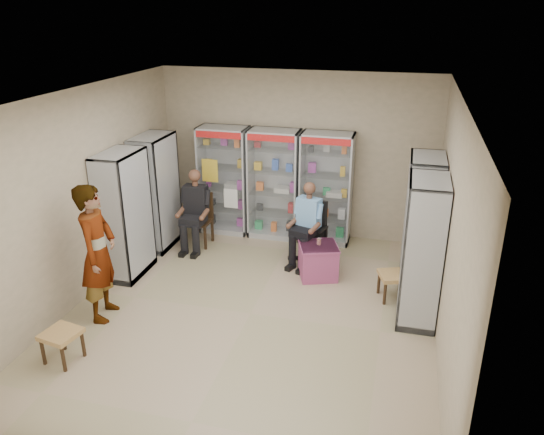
% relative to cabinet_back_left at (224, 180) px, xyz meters
% --- Properties ---
extents(floor, '(6.00, 6.00, 0.00)m').
position_rel_cabinet_back_left_xyz_m(floor, '(1.30, -2.73, -1.00)').
color(floor, tan).
rests_on(floor, ground).
extents(room_shell, '(5.02, 6.02, 3.01)m').
position_rel_cabinet_back_left_xyz_m(room_shell, '(1.30, -2.73, 0.97)').
color(room_shell, tan).
rests_on(room_shell, ground).
extents(cabinet_back_left, '(0.90, 0.50, 2.00)m').
position_rel_cabinet_back_left_xyz_m(cabinet_back_left, '(0.00, 0.00, 0.00)').
color(cabinet_back_left, '#A9ABB0').
rests_on(cabinet_back_left, floor).
extents(cabinet_back_mid, '(0.90, 0.50, 2.00)m').
position_rel_cabinet_back_left_xyz_m(cabinet_back_mid, '(0.95, 0.00, 0.00)').
color(cabinet_back_mid, '#B0B3B7').
rests_on(cabinet_back_mid, floor).
extents(cabinet_back_right, '(0.90, 0.50, 2.00)m').
position_rel_cabinet_back_left_xyz_m(cabinet_back_right, '(1.90, 0.00, 0.00)').
color(cabinet_back_right, silver).
rests_on(cabinet_back_right, floor).
extents(cabinet_right_far, '(0.90, 0.50, 2.00)m').
position_rel_cabinet_back_left_xyz_m(cabinet_right_far, '(3.53, -1.13, 0.00)').
color(cabinet_right_far, silver).
rests_on(cabinet_right_far, floor).
extents(cabinet_right_near, '(0.90, 0.50, 2.00)m').
position_rel_cabinet_back_left_xyz_m(cabinet_right_near, '(3.53, -2.23, 0.00)').
color(cabinet_right_near, '#A8A9AF').
rests_on(cabinet_right_near, floor).
extents(cabinet_left_far, '(0.90, 0.50, 2.00)m').
position_rel_cabinet_back_left_xyz_m(cabinet_left_far, '(-0.93, -0.93, 0.00)').
color(cabinet_left_far, '#B2B5BA').
rests_on(cabinet_left_far, floor).
extents(cabinet_left_near, '(0.90, 0.50, 2.00)m').
position_rel_cabinet_back_left_xyz_m(cabinet_left_near, '(-0.93, -2.03, 0.00)').
color(cabinet_left_near, '#A4A6AB').
rests_on(cabinet_left_near, floor).
extents(wooden_chair, '(0.42, 0.42, 0.94)m').
position_rel_cabinet_back_left_xyz_m(wooden_chair, '(-0.25, -0.73, -0.53)').
color(wooden_chair, black).
rests_on(wooden_chair, floor).
extents(seated_customer, '(0.44, 0.60, 1.34)m').
position_rel_cabinet_back_left_xyz_m(seated_customer, '(-0.25, -0.78, -0.33)').
color(seated_customer, black).
rests_on(seated_customer, floor).
extents(office_chair, '(0.71, 0.71, 1.03)m').
position_rel_cabinet_back_left_xyz_m(office_chair, '(1.78, -0.87, -0.48)').
color(office_chair, black).
rests_on(office_chair, floor).
extents(seated_shopkeeper, '(0.60, 0.71, 1.32)m').
position_rel_cabinet_back_left_xyz_m(seated_shopkeeper, '(1.78, -0.92, -0.34)').
color(seated_shopkeeper, '#76C1E9').
rests_on(seated_shopkeeper, floor).
extents(pink_trunk, '(0.71, 0.70, 0.54)m').
position_rel_cabinet_back_left_xyz_m(pink_trunk, '(2.02, -1.40, -0.73)').
color(pink_trunk, '#C14D91').
rests_on(pink_trunk, floor).
extents(tea_glass, '(0.07, 0.07, 0.10)m').
position_rel_cabinet_back_left_xyz_m(tea_glass, '(2.02, -1.37, -0.41)').
color(tea_glass, '#592607').
rests_on(tea_glass, pink_trunk).
extents(woven_stool_a, '(0.51, 0.51, 0.40)m').
position_rel_cabinet_back_left_xyz_m(woven_stool_a, '(3.20, -1.80, -0.80)').
color(woven_stool_a, '#A48745').
rests_on(woven_stool_a, floor).
extents(woven_stool_b, '(0.47, 0.47, 0.40)m').
position_rel_cabinet_back_left_xyz_m(woven_stool_b, '(-0.60, -4.29, -0.80)').
color(woven_stool_b, '#A26F44').
rests_on(woven_stool_b, floor).
extents(standing_man, '(0.57, 0.77, 1.92)m').
position_rel_cabinet_back_left_xyz_m(standing_man, '(-0.65, -3.26, -0.04)').
color(standing_man, '#9B9B9E').
rests_on(standing_man, floor).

